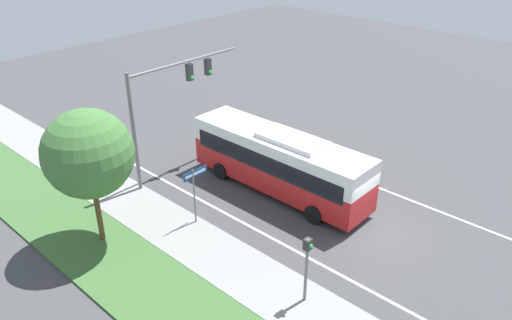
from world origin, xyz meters
TOP-DOWN VIEW (x-y plane):
  - ground_plane at (0.00, 0.00)m, footprint 80.00×80.00m
  - sidewalk at (-6.20, 0.00)m, footprint 2.80×80.00m
  - lane_divider_near at (-3.60, 0.00)m, footprint 0.14×30.00m
  - lane_divider_far at (3.60, 0.00)m, footprint 0.14×30.00m
  - bus at (-0.18, 5.37)m, footprint 2.59×10.12m
  - signal_gantry at (-2.81, 10.77)m, footprint 7.24×0.41m
  - pedestrian_signal at (-5.81, -0.65)m, footprint 0.28×0.34m
  - street_sign at (-5.08, 6.30)m, footprint 1.38×0.08m
  - roadside_tree at (-8.84, 8.38)m, footprint 3.77×3.77m

SIDE VIEW (x-z plane):
  - ground_plane at x=0.00m, z-range 0.00..0.00m
  - lane_divider_near at x=-3.60m, z-range 0.00..0.01m
  - lane_divider_far at x=3.60m, z-range 0.00..0.01m
  - sidewalk at x=-6.20m, z-range 0.00..0.12m
  - bus at x=-0.18m, z-range 0.15..3.49m
  - pedestrian_signal at x=-5.81m, z-range 0.54..3.46m
  - street_sign at x=-5.08m, z-range 0.56..3.44m
  - roadside_tree at x=-8.84m, z-range 1.28..7.44m
  - signal_gantry at x=-2.81m, z-range 1.43..7.82m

